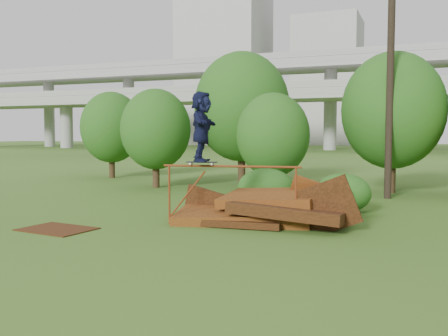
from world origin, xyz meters
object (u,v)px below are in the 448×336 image
at_px(scrap_pile, 263,210).
at_px(skater, 202,126).
at_px(flat_plate, 57,229).
at_px(utility_pole, 390,74).

distance_m(scrap_pile, skater, 3.01).
bearing_deg(flat_plate, utility_pole, 52.18).
distance_m(flat_plate, utility_pole, 13.65).
distance_m(scrap_pile, flat_plate, 5.75).
relative_size(skater, utility_pole, 0.20).
height_order(scrap_pile, utility_pole, utility_pole).
xyz_separation_m(scrap_pile, flat_plate, (-4.84, -3.08, -0.36)).
height_order(skater, flat_plate, skater).
bearing_deg(flat_plate, skater, 31.70).
bearing_deg(flat_plate, scrap_pile, 32.52).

